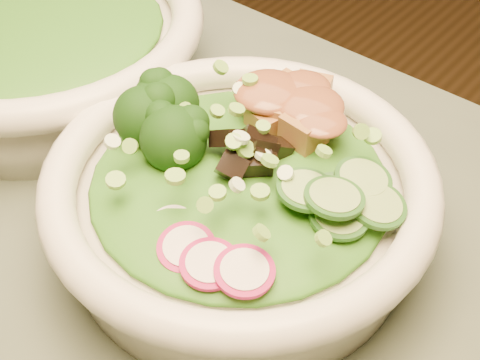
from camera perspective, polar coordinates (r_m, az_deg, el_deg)
The scene contains 11 objects.
salad_bowl at distance 0.49m, azimuth -0.00°, elevation -1.72°, with size 0.28×0.28×0.08m.
side_bowl at distance 0.67m, azimuth -16.62°, elevation 11.02°, with size 0.31×0.31×0.08m.
lettuce_bed at distance 0.47m, azimuth -0.00°, elevation 0.09°, with size 0.21×0.21×0.03m, color #206916.
side_lettuce at distance 0.65m, azimuth -17.01°, elevation 12.59°, with size 0.21×0.21×0.03m, color #206916.
broccoli_florets at distance 0.49m, azimuth -6.97°, elevation 3.95°, with size 0.08×0.07×0.05m, color black, non-canonical shape.
radish_slices at distance 0.43m, azimuth -4.13°, elevation -5.38°, with size 0.12×0.04×0.02m, color #9B0B47, non-canonical shape.
cucumber_slices at distance 0.44m, azimuth 7.72°, elevation -1.79°, with size 0.07×0.07×0.04m, color #94BA67, non-canonical shape.
mushroom_heap at distance 0.47m, azimuth 0.75°, elevation 2.35°, with size 0.07×0.07×0.04m, color black, non-canonical shape.
tofu_cubes at distance 0.51m, azimuth 3.77°, elevation 5.67°, with size 0.09×0.06×0.04m, color #AA7638, non-canonical shape.
peanut_sauce at distance 0.50m, azimuth 3.85°, elevation 6.89°, with size 0.07×0.06×0.02m, color brown.
scallion_garnish at distance 0.45m, azimuth -0.00°, elevation 2.39°, with size 0.20×0.20×0.03m, color #78B841, non-canonical shape.
Camera 1 is at (0.27, -0.13, 1.14)m, focal length 50.00 mm.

